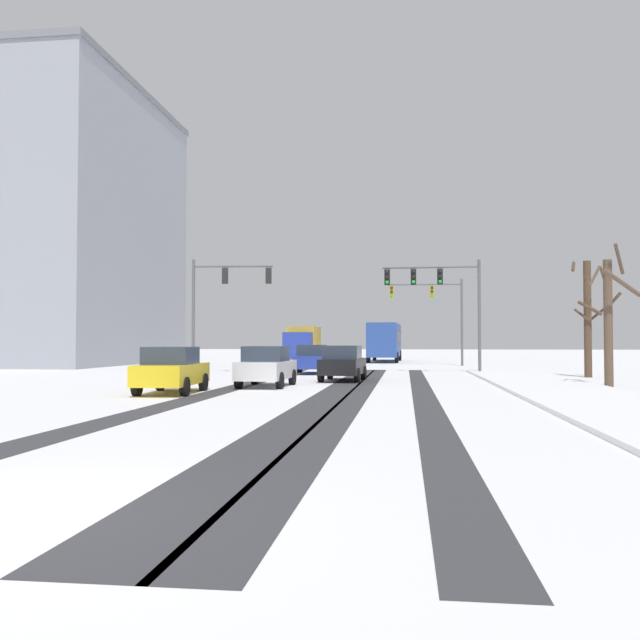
% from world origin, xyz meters
% --- Properties ---
extents(ground_plane, '(300.00, 300.00, 0.00)m').
position_xyz_m(ground_plane, '(0.00, 0.00, 0.00)').
color(ground_plane, white).
extents(wheel_track_left_lane, '(1.18, 38.44, 0.01)m').
position_xyz_m(wheel_track_left_lane, '(1.42, 17.47, 0.00)').
color(wheel_track_left_lane, '#38383D').
rests_on(wheel_track_left_lane, ground).
extents(wheel_track_right_lane, '(0.81, 38.44, 0.01)m').
position_xyz_m(wheel_track_right_lane, '(2.31, 17.47, 0.00)').
color(wheel_track_right_lane, '#38383D').
rests_on(wheel_track_right_lane, ground).
extents(wheel_track_center, '(0.77, 38.44, 0.01)m').
position_xyz_m(wheel_track_center, '(4.52, 17.47, 0.00)').
color(wheel_track_center, '#38383D').
rests_on(wheel_track_center, ground).
extents(wheel_track_oncoming, '(1.00, 38.44, 0.01)m').
position_xyz_m(wheel_track_oncoming, '(-2.75, 17.47, 0.00)').
color(wheel_track_oncoming, '#38383D').
rests_on(wheel_track_oncoming, ground).
extents(sidewalk_kerb_right, '(4.00, 38.44, 0.12)m').
position_xyz_m(sidewalk_kerb_right, '(9.52, 15.72, 0.06)').
color(sidewalk_kerb_right, white).
rests_on(sidewalk_kerb_right, ground).
extents(traffic_signal_far_right, '(5.59, 0.45, 6.50)m').
position_xyz_m(traffic_signal_far_right, '(6.21, 44.89, 4.62)').
color(traffic_signal_far_right, '#56565B').
rests_on(traffic_signal_far_right, ground).
extents(traffic_signal_near_right, '(5.61, 0.44, 6.50)m').
position_xyz_m(traffic_signal_near_right, '(5.91, 32.96, 4.78)').
color(traffic_signal_near_right, '#56565B').
rests_on(traffic_signal_near_right, ground).
extents(traffic_signal_near_left, '(4.63, 0.68, 6.50)m').
position_xyz_m(traffic_signal_near_left, '(-6.57, 31.08, 4.58)').
color(traffic_signal_near_left, '#56565B').
rests_on(traffic_signal_near_left, ground).
extents(car_blue_lead, '(2.00, 4.18, 1.62)m').
position_xyz_m(car_blue_lead, '(-1.29, 31.17, 0.82)').
color(car_blue_lead, '#233899').
rests_on(car_blue_lead, ground).
extents(car_black_second, '(2.00, 4.18, 1.62)m').
position_xyz_m(car_black_second, '(1.06, 24.48, 0.82)').
color(car_black_second, black).
rests_on(car_black_second, ground).
extents(car_white_third, '(1.91, 4.14, 1.62)m').
position_xyz_m(car_white_third, '(-1.61, 20.09, 0.82)').
color(car_white_third, silver).
rests_on(car_white_third, ground).
extents(car_yellow_cab_fourth, '(2.00, 4.18, 1.62)m').
position_xyz_m(car_yellow_cab_fourth, '(-4.19, 16.26, 0.82)').
color(car_yellow_cab_fourth, yellow).
rests_on(car_yellow_cab_fourth, ground).
extents(bus_oncoming, '(2.91, 11.07, 3.38)m').
position_xyz_m(bus_oncoming, '(2.11, 54.71, 1.99)').
color(bus_oncoming, '#284793').
rests_on(bus_oncoming, ground).
extents(box_truck_delivery, '(2.37, 7.42, 3.02)m').
position_xyz_m(box_truck_delivery, '(-4.43, 48.48, 1.63)').
color(box_truck_delivery, '#233899').
rests_on(box_truck_delivery, ground).
extents(bare_tree_sidewalk_mid, '(1.92, 1.94, 5.67)m').
position_xyz_m(bare_tree_sidewalk_mid, '(11.98, 21.60, 2.82)').
color(bare_tree_sidewalk_mid, brown).
rests_on(bare_tree_sidewalk_mid, ground).
extents(bare_tree_sidewalk_far, '(2.03, 1.99, 5.96)m').
position_xyz_m(bare_tree_sidewalk_far, '(13.07, 29.01, 3.13)').
color(bare_tree_sidewalk_far, '#4C3828').
rests_on(bare_tree_sidewalk_far, ground).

